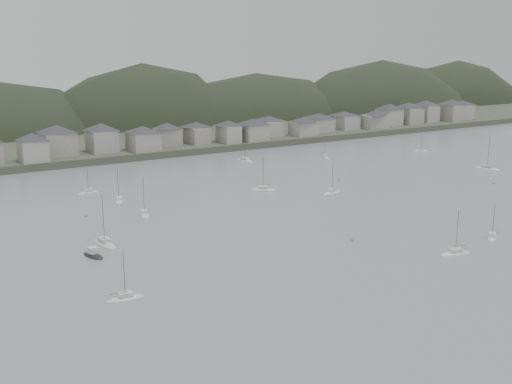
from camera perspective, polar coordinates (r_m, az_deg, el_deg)
ground at (r=117.74m, az=20.70°, el=-9.78°), size 900.00×900.00×0.00m
far_shore_land at (r=370.84m, az=-19.03°, el=5.75°), size 900.00×250.00×3.00m
forested_ridge at (r=349.32m, az=-17.05°, el=3.36°), size 851.55×103.94×102.57m
waterfront_town at (r=285.08m, az=-3.42°, el=5.90°), size 451.48×28.46×12.92m
sailboat_lead at (r=259.64m, az=6.41°, el=3.24°), size 3.74×7.97×10.49m
moored_fleet at (r=159.03m, az=-2.37°, el=-2.96°), size 259.06×174.88×13.74m
motor_launch_far at (r=139.03m, az=-15.03°, el=-5.74°), size 3.99×7.26×3.66m
mooring_buoys at (r=161.36m, az=3.60°, el=-2.75°), size 173.78×85.80×0.70m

